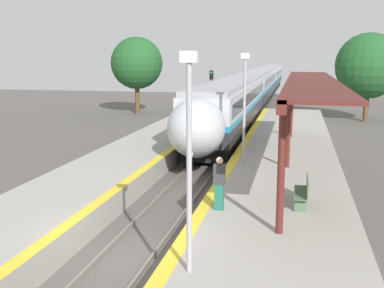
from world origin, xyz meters
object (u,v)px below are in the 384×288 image
at_px(platform_bench, 304,191).
at_px(person_waiting, 219,183).
at_px(train, 258,85).
at_px(lamppost_near, 189,148).
at_px(lamppost_mid, 244,102).
at_px(railway_signal, 211,93).

height_order(platform_bench, person_waiting, person_waiting).
height_order(train, lamppost_near, lamppost_near).
xyz_separation_m(platform_bench, lamppost_near, (-2.51, -5.43, 2.33)).
distance_m(train, person_waiting, 40.99).
bearing_deg(lamppost_mid, platform_bench, -64.15).
height_order(person_waiting, lamppost_mid, lamppost_mid).
distance_m(railway_signal, lamppost_mid, 17.06).
relative_size(platform_bench, person_waiting, 1.02).
relative_size(railway_signal, lamppost_mid, 0.92).
height_order(platform_bench, railway_signal, railway_signal).
xyz_separation_m(person_waiting, lamppost_mid, (0.06, 6.14, 1.94)).
relative_size(train, lamppost_mid, 14.57).
bearing_deg(lamppost_mid, person_waiting, -90.57).
xyz_separation_m(platform_bench, lamppost_mid, (-2.51, 5.18, 2.33)).
bearing_deg(person_waiting, train, 93.15).
bearing_deg(platform_bench, lamppost_near, -114.81).
distance_m(platform_bench, person_waiting, 2.77).
relative_size(platform_bench, railway_signal, 0.38).
distance_m(person_waiting, railway_signal, 23.02).
bearing_deg(lamppost_near, person_waiting, 90.78).
relative_size(platform_bench, lamppost_mid, 0.35).
bearing_deg(train, railway_signal, -96.45).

